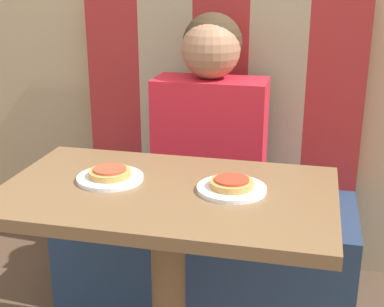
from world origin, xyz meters
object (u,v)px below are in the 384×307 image
object	(u,v)px
person	(211,109)
pizza_left	(110,172)
plate_right	(232,189)
pizza_right	(232,183)
plate_left	(110,178)

from	to	relation	value
person	pizza_left	size ratio (longest dim) A/B	5.90
plate_right	pizza_right	bearing A→B (deg)	7.13
person	plate_left	size ratio (longest dim) A/B	3.73
pizza_left	person	bearing A→B (deg)	73.33
pizza_left	plate_right	bearing A→B (deg)	-0.00
person	plate_right	world-z (taller)	person
plate_right	pizza_left	xyz separation A→B (m)	(-0.35, 0.00, 0.02)
person	plate_left	xyz separation A→B (m)	(-0.18, -0.59, -0.07)
plate_left	plate_right	world-z (taller)	same
plate_left	plate_right	size ratio (longest dim) A/B	1.00
person	pizza_right	size ratio (longest dim) A/B	5.90
plate_left	pizza_right	size ratio (longest dim) A/B	1.58
pizza_left	pizza_right	size ratio (longest dim) A/B	1.00
pizza_left	pizza_right	distance (m)	0.35
pizza_right	pizza_left	bearing A→B (deg)	180.00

